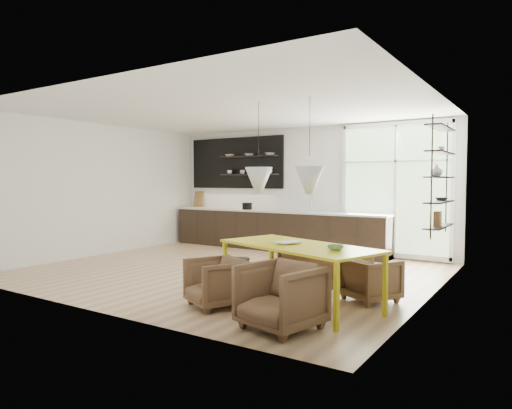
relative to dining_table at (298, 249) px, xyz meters
name	(u,v)px	position (x,y,z in m)	size (l,w,h in m)	color
room	(287,190)	(-1.52, 2.43, 0.72)	(7.02, 6.01, 2.91)	#DAB287
kitchen_run	(272,224)	(-2.79, 4.02, -0.15)	(5.54, 0.69, 2.75)	black
right_shelving	(439,180)	(1.26, 2.51, 0.91)	(0.26, 1.22, 1.90)	black
dining_table	(298,249)	(0.00, 0.00, 0.00)	(2.39, 1.62, 0.80)	gold
armchair_back_left	(308,265)	(-0.35, 0.99, -0.41)	(0.72, 0.74, 0.67)	brown
armchair_back_right	(371,279)	(0.75, 0.70, -0.45)	(0.64, 0.66, 0.60)	brown
armchair_front_left	(216,282)	(-0.86, -0.66, -0.43)	(0.67, 0.69, 0.63)	brown
armchair_front_right	(281,296)	(0.30, -0.99, -0.38)	(0.78, 0.81, 0.73)	brown
wire_stool	(239,269)	(-1.24, 0.41, -0.46)	(0.35, 0.35, 0.44)	black
table_book	(283,242)	(-0.27, 0.07, 0.07)	(0.24, 0.32, 0.03)	white
table_bowl	(336,248)	(0.60, -0.18, 0.09)	(0.20, 0.20, 0.06)	#5C8455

